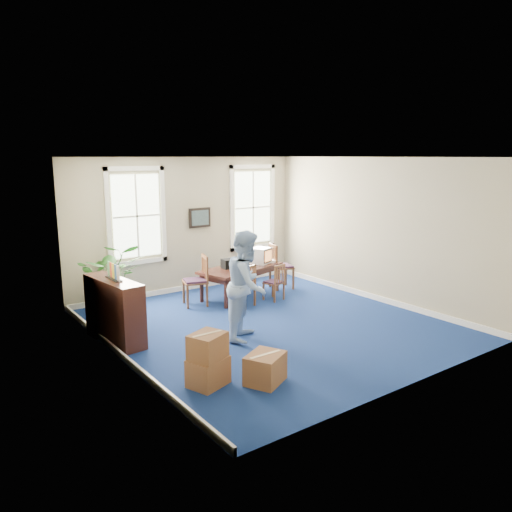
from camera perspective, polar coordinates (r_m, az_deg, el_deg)
floor at (r=9.81m, az=1.60°, el=-7.81°), size 6.50×6.50×0.00m
ceiling at (r=9.26m, az=1.71°, el=11.23°), size 6.50×6.50×0.00m
wall_back at (r=12.11m, az=-7.79°, el=3.58°), size 6.50×0.00×6.50m
wall_front at (r=7.17m, az=17.73°, el=-2.28°), size 6.50×0.00×6.50m
wall_left at (r=7.97m, az=-15.70°, el=-0.81°), size 0.00×6.50×6.50m
wall_right at (r=11.47m, az=13.64°, el=2.92°), size 0.00×6.50×6.50m
baseboard_back at (r=12.39m, az=-7.53°, el=-3.51°), size 6.00×0.04×0.12m
baseboard_left at (r=8.43m, az=-14.93°, el=-11.07°), size 0.04×6.50×0.12m
baseboard_right at (r=11.76m, az=13.19°, el=-4.53°), size 0.04×6.50×0.12m
window_left at (r=11.51m, az=-13.50°, el=4.46°), size 1.40×0.12×2.20m
window_right at (r=13.06m, az=-0.39°, el=5.57°), size 1.40×0.12×2.20m
wall_picture at (r=12.19m, az=-6.45°, el=4.37°), size 0.58×0.06×0.48m
conference_table at (r=11.63m, az=-1.73°, el=-2.92°), size 2.23×1.44×0.70m
crt_tv at (r=11.89m, az=0.55°, el=0.06°), size 0.55×0.57×0.37m
game_console at (r=12.05m, az=1.75°, el=-0.57°), size 0.22×0.25×0.05m
equipment_bag at (r=11.44m, az=-2.84°, el=-0.83°), size 0.45×0.32×0.21m
chair_near_left at (r=10.81m, az=-1.48°, el=-3.40°), size 0.53×0.53×0.93m
chair_near_right at (r=11.31m, az=2.04°, el=-2.98°), size 0.45×0.45×0.84m
chair_end_left at (r=10.97m, az=-6.99°, el=-2.81°), size 0.61×0.61×1.10m
chair_end_right at (r=12.29m, az=2.95°, el=-1.16°), size 0.61×0.61×1.12m
man at (r=8.86m, az=-1.03°, el=-3.32°), size 1.20×1.18×1.95m
credenza at (r=9.13m, az=-15.87°, el=-5.94°), size 0.60×1.51×1.15m
brochure_rack at (r=8.95m, az=-15.99°, el=-1.48°), size 0.28×0.69×0.30m
potted_plant at (r=10.84m, az=-16.06°, el=-2.32°), size 1.65×1.55×1.48m
cardboard_boxes at (r=7.43m, az=-4.55°, el=-10.96°), size 1.88×1.88×0.81m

